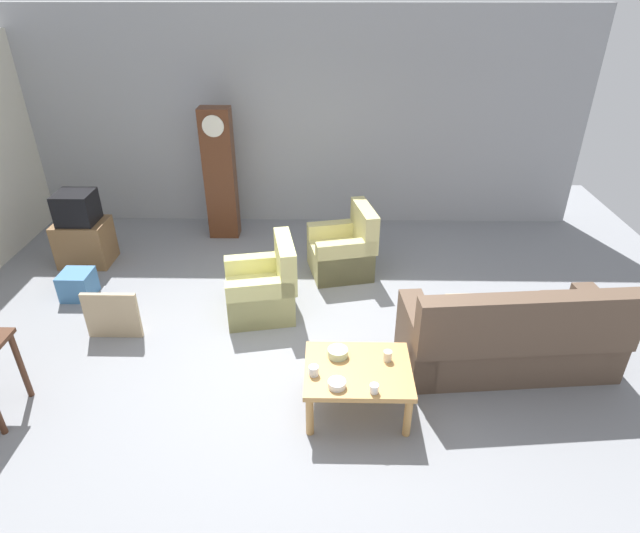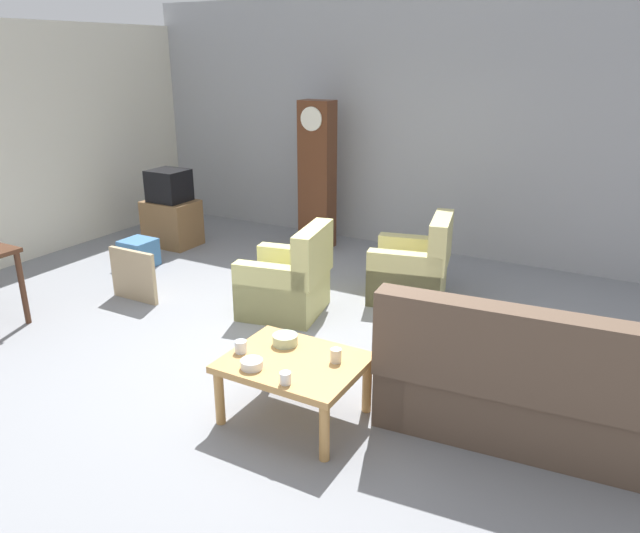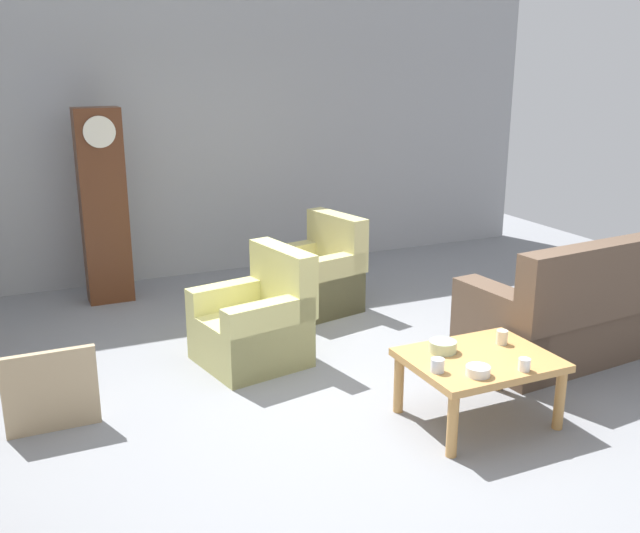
# 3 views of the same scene
# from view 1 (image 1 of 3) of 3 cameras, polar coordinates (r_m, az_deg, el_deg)

# --- Properties ---
(ground_plane) EXTENTS (10.40, 10.40, 0.00)m
(ground_plane) POSITION_cam_1_polar(r_m,az_deg,el_deg) (5.61, -3.13, -9.93)
(ground_plane) COLOR gray
(garage_door_wall) EXTENTS (8.40, 0.16, 3.20)m
(garage_door_wall) POSITION_cam_1_polar(r_m,az_deg,el_deg) (8.16, -1.72, 15.65)
(garage_door_wall) COLOR #9EA0A5
(garage_door_wall) RESTS_ON ground_plane
(couch_floral) EXTENTS (2.17, 1.07, 1.04)m
(couch_floral) POSITION_cam_1_polar(r_m,az_deg,el_deg) (5.61, 19.98, -7.42)
(couch_floral) COLOR brown
(couch_floral) RESTS_ON ground_plane
(armchair_olive_near) EXTENTS (0.92, 0.90, 0.92)m
(armchair_olive_near) POSITION_cam_1_polar(r_m,az_deg,el_deg) (6.16, -6.20, -2.52)
(armchair_olive_near) COLOR #CCC67A
(armchair_olive_near) RESTS_ON ground_plane
(armchair_olive_far) EXTENTS (0.94, 0.91, 0.92)m
(armchair_olive_far) POSITION_cam_1_polar(r_m,az_deg,el_deg) (6.97, 2.60, 1.67)
(armchair_olive_far) COLOR #C6BD7A
(armchair_olive_far) RESTS_ON ground_plane
(coffee_table_wood) EXTENTS (0.96, 0.76, 0.47)m
(coffee_table_wood) POSITION_cam_1_polar(r_m,az_deg,el_deg) (4.81, 4.15, -11.65)
(coffee_table_wood) COLOR tan
(coffee_table_wood) RESTS_ON ground_plane
(grandfather_clock) EXTENTS (0.44, 0.30, 1.94)m
(grandfather_clock) POSITION_cam_1_polar(r_m,az_deg,el_deg) (7.88, -10.86, 9.86)
(grandfather_clock) COLOR #562D19
(grandfather_clock) RESTS_ON ground_plane
(tv_stand_cabinet) EXTENTS (0.68, 0.52, 0.62)m
(tv_stand_cabinet) POSITION_cam_1_polar(r_m,az_deg,el_deg) (7.89, -24.29, 2.42)
(tv_stand_cabinet) COLOR brown
(tv_stand_cabinet) RESTS_ON ground_plane
(tv_crt) EXTENTS (0.48, 0.44, 0.42)m
(tv_crt) POSITION_cam_1_polar(r_m,az_deg,el_deg) (7.69, -25.08, 5.85)
(tv_crt) COLOR black
(tv_crt) RESTS_ON tv_stand_cabinet
(framed_picture_leaning) EXTENTS (0.60, 0.05, 0.56)m
(framed_picture_leaning) POSITION_cam_1_polar(r_m,az_deg,el_deg) (6.17, -21.77, -5.00)
(framed_picture_leaning) COLOR tan
(framed_picture_leaning) RESTS_ON ground_plane
(storage_box_blue) EXTENTS (0.37, 0.37, 0.34)m
(storage_box_blue) POSITION_cam_1_polar(r_m,az_deg,el_deg) (7.15, -24.94, -1.80)
(storage_box_blue) COLOR teal
(storage_box_blue) RESTS_ON ground_plane
(cup_white_porcelain) EXTENTS (0.08, 0.08, 0.08)m
(cup_white_porcelain) POSITION_cam_1_polar(r_m,az_deg,el_deg) (4.52, 5.93, -13.12)
(cup_white_porcelain) COLOR white
(cup_white_porcelain) RESTS_ON coffee_table_wood
(cup_blue_rimmed) EXTENTS (0.09, 0.09, 0.09)m
(cup_blue_rimmed) POSITION_cam_1_polar(r_m,az_deg,el_deg) (4.66, -0.69, -11.31)
(cup_blue_rimmed) COLOR silver
(cup_blue_rimmed) RESTS_ON coffee_table_wood
(cup_cream_tall) EXTENTS (0.08, 0.08, 0.10)m
(cup_cream_tall) POSITION_cam_1_polar(r_m,az_deg,el_deg) (4.85, 7.40, -9.66)
(cup_cream_tall) COLOR beige
(cup_cream_tall) RESTS_ON coffee_table_wood
(bowl_white_stacked) EXTENTS (0.15, 0.15, 0.06)m
(bowl_white_stacked) POSITION_cam_1_polar(r_m,az_deg,el_deg) (4.56, 1.86, -12.70)
(bowl_white_stacked) COLOR white
(bowl_white_stacked) RESTS_ON coffee_table_wood
(bowl_shallow_green) EXTENTS (0.19, 0.19, 0.08)m
(bowl_shallow_green) POSITION_cam_1_polar(r_m,az_deg,el_deg) (4.87, 1.95, -9.38)
(bowl_shallow_green) COLOR #B2C69E
(bowl_shallow_green) RESTS_ON coffee_table_wood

